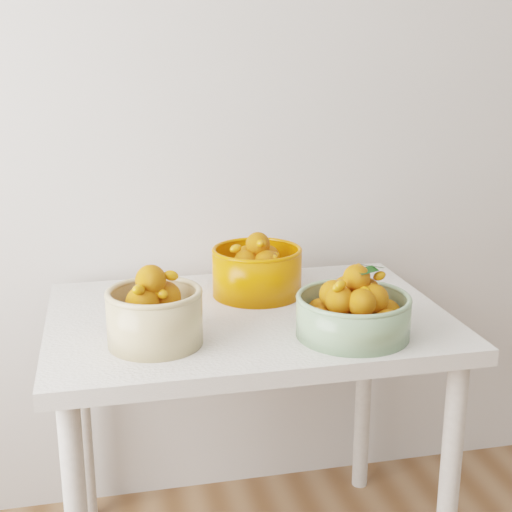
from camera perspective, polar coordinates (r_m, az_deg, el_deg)
The scene contains 4 objects.
table at distance 1.85m, azimuth -0.66°, elevation -7.36°, with size 1.00×0.70×0.75m.
bowl_cream at distance 1.62m, azimuth -8.13°, elevation -4.62°, with size 0.24×0.24×0.19m.
bowl_green at distance 1.68m, azimuth 7.83°, elevation -4.37°, with size 0.31×0.31×0.17m.
bowl_orange at distance 1.93m, azimuth 0.09°, elevation -1.12°, with size 0.29×0.29×0.18m.
Camera 1 is at (-0.80, -0.07, 1.39)m, focal length 50.00 mm.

